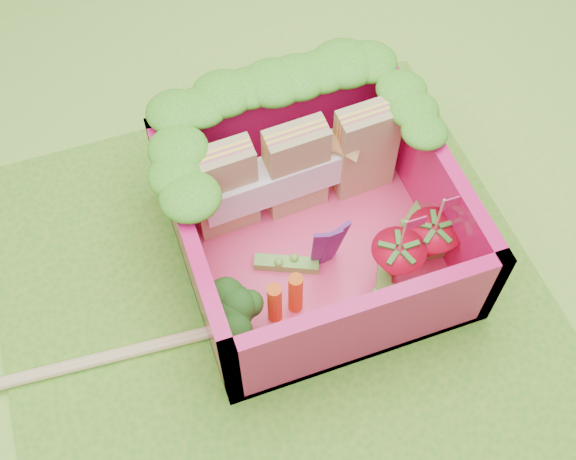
% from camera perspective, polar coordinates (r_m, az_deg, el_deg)
% --- Properties ---
extents(ground, '(14.00, 14.00, 0.00)m').
position_cam_1_polar(ground, '(3.58, -0.98, -5.87)').
color(ground, '#86D63C').
rests_on(ground, ground).
extents(placemat, '(2.60, 2.60, 0.03)m').
position_cam_1_polar(placemat, '(3.57, -0.98, -5.76)').
color(placemat, '#50A124').
rests_on(placemat, ground).
extents(bento_floor, '(1.30, 1.30, 0.05)m').
position_cam_1_polar(bento_floor, '(3.69, 2.09, -1.27)').
color(bento_floor, '#FD4077').
rests_on(bento_floor, placemat).
extents(bento_box, '(1.30, 1.30, 0.55)m').
position_cam_1_polar(bento_box, '(3.48, 2.22, 0.89)').
color(bento_box, '#D9125E').
rests_on(bento_box, placemat).
extents(lettuce_ruffle, '(1.43, 0.77, 0.11)m').
position_cam_1_polar(lettuce_ruffle, '(3.49, -0.37, 10.00)').
color(lettuce_ruffle, '#2C8518').
rests_on(lettuce_ruffle, bento_box).
extents(sandwich_stack, '(1.06, 0.23, 0.55)m').
position_cam_1_polar(sandwich_stack, '(3.59, 0.74, 4.85)').
color(sandwich_stack, tan).
rests_on(sandwich_stack, bento_floor).
extents(broccoli, '(0.34, 0.34, 0.26)m').
position_cam_1_polar(broccoli, '(3.27, -4.24, -6.68)').
color(broccoli, '#70AC53').
rests_on(broccoli, bento_floor).
extents(carrot_sticks, '(0.18, 0.09, 0.28)m').
position_cam_1_polar(carrot_sticks, '(3.35, -0.22, -5.41)').
color(carrot_sticks, orange).
rests_on(carrot_sticks, bento_floor).
extents(purple_wedges, '(0.16, 0.05, 0.38)m').
position_cam_1_polar(purple_wedges, '(3.44, 3.24, -1.24)').
color(purple_wedges, '#541C63').
rests_on(purple_wedges, bento_floor).
extents(strawberry_left, '(0.26, 0.26, 0.50)m').
position_cam_1_polar(strawberry_left, '(3.48, 8.51, -2.61)').
color(strawberry_left, red).
rests_on(strawberry_left, bento_floor).
extents(strawberry_right, '(0.26, 0.26, 0.50)m').
position_cam_1_polar(strawberry_right, '(3.57, 11.21, -1.01)').
color(strawberry_right, red).
rests_on(strawberry_right, bento_floor).
extents(snap_peas, '(1.00, 0.61, 0.05)m').
position_cam_1_polar(snap_peas, '(3.62, 7.02, -2.16)').
color(snap_peas, '#63B438').
rests_on(snap_peas, bento_floor).
extents(chopsticks, '(2.02, 0.21, 0.04)m').
position_cam_1_polar(chopsticks, '(3.55, -17.57, -10.42)').
color(chopsticks, '#E2BA7C').
rests_on(chopsticks, placemat).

